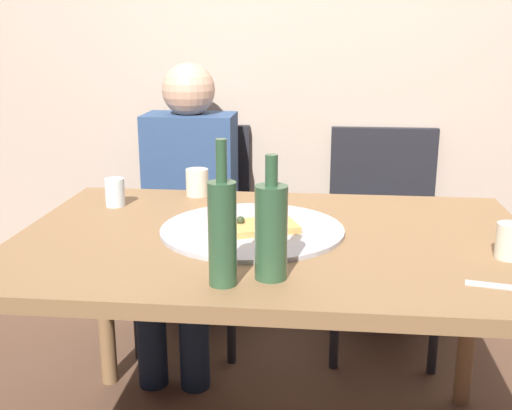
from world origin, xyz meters
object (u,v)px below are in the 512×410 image
object	(u,v)px
pizza_tray	(252,230)
beer_bottle	(271,230)
dining_table	(273,262)
tumbler_near	(115,192)
guest_in_sweater	(187,200)
chair_left	(195,219)
chair_right	(383,225)
tumbler_far	(509,241)
wine_bottle	(222,230)
wine_glass	(197,182)
pizza_slice_last	(257,226)

from	to	relation	value
pizza_tray	beer_bottle	distance (m)	0.36
dining_table	pizza_tray	bearing A→B (deg)	156.77
tumbler_near	guest_in_sweater	distance (m)	0.51
chair_left	chair_right	size ratio (longest dim) A/B	1.00
tumbler_far	guest_in_sweater	size ratio (longest dim) A/B	0.08
pizza_tray	chair_right	xyz separation A→B (m)	(0.45, 0.85, -0.24)
guest_in_sweater	tumbler_far	bearing A→B (deg)	139.86
tumbler_near	chair_right	bearing A→B (deg)	34.36
beer_bottle	chair_right	world-z (taller)	beer_bottle
chair_left	chair_right	world-z (taller)	same
wine_bottle	chair_left	distance (m)	1.32
tumbler_far	wine_glass	world-z (taller)	wine_glass
pizza_tray	wine_bottle	xyz separation A→B (m)	(-0.02, -0.38, 0.12)
pizza_slice_last	chair_left	size ratio (longest dim) A/B	0.28
pizza_tray	guest_in_sweater	bearing A→B (deg)	116.01
chair_right	guest_in_sweater	bearing A→B (deg)	10.89
guest_in_sweater	wine_glass	bearing A→B (deg)	108.90
chair_left	pizza_slice_last	bearing A→B (deg)	112.30
dining_table	pizza_tray	size ratio (longest dim) A/B	2.76
wine_bottle	chair_left	world-z (taller)	wine_bottle
dining_table	tumbler_far	distance (m)	0.62
pizza_slice_last	chair_right	world-z (taller)	chair_right
pizza_tray	chair_left	distance (m)	0.94
chair_right	guest_in_sweater	world-z (taller)	guest_in_sweater
pizza_slice_last	tumbler_near	world-z (taller)	tumbler_near
chair_right	beer_bottle	bearing A→B (deg)	72.62
tumbler_near	chair_right	xyz separation A→B (m)	(0.92, 0.63, -0.28)
chair_left	tumbler_far	bearing A→B (deg)	135.13
pizza_tray	pizza_slice_last	xyz separation A→B (m)	(0.02, -0.02, 0.02)
pizza_tray	chair_left	xyz separation A→B (m)	(-0.34, 0.85, -0.24)
chair_left	chair_right	bearing A→B (deg)	-180.00
wine_glass	tumbler_near	bearing A→B (deg)	-146.15
wine_glass	beer_bottle	bearing A→B (deg)	-66.41
beer_bottle	tumbler_far	bearing A→B (deg)	18.22
wine_bottle	tumbler_far	size ratio (longest dim) A/B	3.66
pizza_tray	pizza_slice_last	world-z (taller)	pizza_slice_last
chair_left	dining_table	bearing A→B (deg)	114.67
wine_glass	chair_left	bearing A→B (deg)	103.03
pizza_tray	tumbler_far	xyz separation A→B (m)	(0.65, -0.14, 0.04)
pizza_tray	beer_bottle	xyz separation A→B (m)	(0.08, -0.33, 0.11)
pizza_slice_last	beer_bottle	bearing A→B (deg)	-78.52
beer_bottle	wine_bottle	bearing A→B (deg)	-154.94
chair_left	guest_in_sweater	world-z (taller)	guest_in_sweater
pizza_tray	pizza_slice_last	distance (m)	0.03
pizza_slice_last	chair_left	bearing A→B (deg)	112.30
wine_bottle	beer_bottle	xyz separation A→B (m)	(0.10, 0.05, -0.01)
pizza_tray	wine_bottle	world-z (taller)	wine_bottle
chair_right	guest_in_sweater	size ratio (longest dim) A/B	0.77
pizza_slice_last	wine_glass	distance (m)	0.47
beer_bottle	wine_glass	bearing A→B (deg)	113.59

